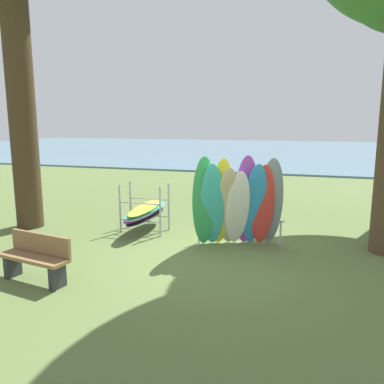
{
  "coord_description": "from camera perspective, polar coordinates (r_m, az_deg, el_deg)",
  "views": [
    {
      "loc": [
        1.66,
        -7.5,
        2.82
      ],
      "look_at": [
        -1.08,
        1.42,
        1.1
      ],
      "focal_mm": 35.95,
      "sensor_mm": 36.0,
      "label": 1
    }
  ],
  "objects": [
    {
      "name": "lake_water",
      "position": [
        38.81,
        14.66,
        5.99
      ],
      "size": [
        80.0,
        36.0,
        0.1
      ],
      "primitive_type": "cube",
      "color": "slate",
      "rests_on": "ground"
    },
    {
      "name": "leaning_board_pile",
      "position": [
        8.55,
        6.76,
        -1.92
      ],
      "size": [
        2.09,
        1.43,
        2.15
      ],
      "color": "#339E56",
      "rests_on": "ground"
    },
    {
      "name": "ground_plane",
      "position": [
        8.19,
        4.4,
        -9.74
      ],
      "size": [
        80.0,
        80.0,
        0.0
      ],
      "primitive_type": "plane",
      "color": "#566B38"
    },
    {
      "name": "board_storage_rack",
      "position": [
        10.01,
        -6.94,
        -2.9
      ],
      "size": [
        1.15,
        2.13,
        1.25
      ],
      "color": "#9EA0A5",
      "rests_on": "ground"
    },
    {
      "name": "park_bench",
      "position": [
        7.45,
        -22.13,
        -8.89
      ],
      "size": [
        1.45,
        0.64,
        0.85
      ],
      "color": "#2D2D33",
      "rests_on": "ground"
    }
  ]
}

